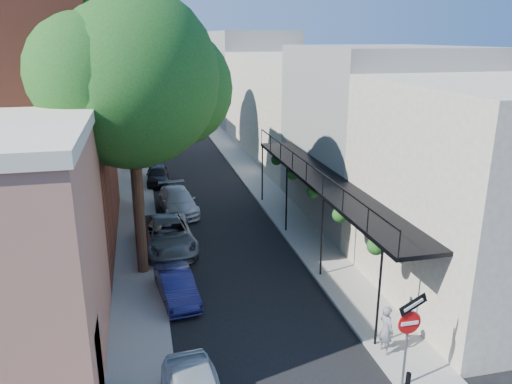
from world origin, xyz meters
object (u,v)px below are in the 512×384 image
oak_far (137,55)px  parked_car_b (177,286)px  parked_car_c (168,235)px  oak_near (141,81)px  sign_post (409,326)px  parked_car_e (158,175)px  oak_mid (139,84)px  pedestrian (386,329)px  parked_car_d (178,201)px

oak_far → parked_car_b: (0.75, -19.79, -7.70)m
parked_car_b → parked_car_c: bearing=82.6°
oak_near → parked_car_b: size_ratio=3.36×
oak_near → parked_car_c: 7.51m
sign_post → parked_car_e: size_ratio=0.83×
oak_mid → pedestrian: 18.16m
sign_post → oak_mid: oak_mid is taller
oak_near → parked_car_e: size_ratio=3.18×
oak_near → parked_car_c: size_ratio=2.31×
parked_car_e → oak_near: bearing=-90.9°
parked_car_c → pedestrian: size_ratio=3.14×
oak_far → parked_car_d: oak_far is taller
oak_mid → pedestrian: size_ratio=6.47×
parked_car_d → pedestrian: 15.62m
sign_post → oak_far: oak_far is taller
sign_post → pedestrian: sign_post is taller
oak_mid → pedestrian: oak_mid is taller
parked_car_c → pedestrian: 11.43m
oak_mid → parked_car_e: (0.82, 5.11, -6.44)m
oak_near → pedestrian: (6.77, -7.70, -6.97)m
sign_post → pedestrian: bearing=81.3°
sign_post → oak_far: 27.80m
sign_post → parked_car_d: bearing=106.7°
parked_car_e → pedestrian: 21.64m
oak_far → parked_car_e: 8.63m
oak_mid → parked_car_b: oak_mid is taller
parked_car_c → pedestrian: (6.00, -9.73, 0.22)m
oak_near → parked_car_b: (0.77, -2.78, -7.32)m
sign_post → parked_car_b: 8.81m
sign_post → parked_car_b: sign_post is taller
oak_near → oak_far: bearing=90.0°
parked_car_b → parked_car_e: bearing=82.6°
sign_post → parked_car_e: bearing=104.4°
oak_mid → pedestrian: (6.82, -15.67, -6.15)m
oak_near → parked_car_b: oak_near is taller
oak_far → parked_car_c: (0.75, -14.98, -7.57)m
oak_far → pedestrian: bearing=-74.7°
oak_near → parked_car_e: 14.99m
oak_far → parked_car_c: bearing=-87.1°
parked_car_b → parked_car_e: size_ratio=0.94×
parked_car_b → parked_car_c: 4.81m
parked_car_c → parked_car_b: bearing=-93.4°
oak_near → pedestrian: oak_near is taller
oak_mid → parked_car_d: (1.67, -0.92, -6.40)m
oak_near → parked_car_d: size_ratio=2.54×
parked_car_d → oak_mid: bearing=146.0°
parked_car_c → parked_car_d: size_ratio=1.10×
oak_near → parked_car_c: (0.77, 2.02, -7.19)m
oak_mid → oak_far: (0.06, 9.04, 1.20)m
oak_near → sign_post: bearing=-54.9°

